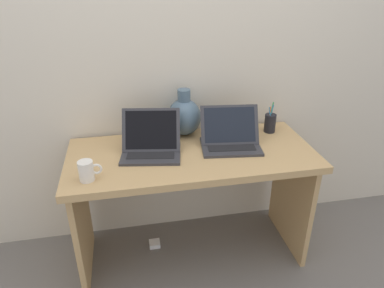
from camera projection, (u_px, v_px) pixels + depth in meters
name	position (u px, v px, depth m)	size (l,w,h in m)	color
ground_plane	(192.00, 252.00, 2.30)	(6.00, 6.00, 0.00)	slate
back_wall	(181.00, 54.00, 2.06)	(4.40, 0.04, 2.40)	beige
desk	(192.00, 177.00, 2.04)	(1.37, 0.61, 0.73)	tan
laptop_left	(151.00, 142.00, 1.94)	(0.35, 0.30, 0.23)	#333338
laptop_right	(230.00, 136.00, 2.01)	(0.36, 0.28, 0.22)	#333338
green_vase	(184.00, 116.00, 2.13)	(0.20, 0.20, 0.28)	slate
coffee_mug	(87.00, 171.00, 1.69)	(0.11, 0.07, 0.10)	white
pen_cup	(270.00, 123.00, 2.18)	(0.07, 0.07, 0.19)	black
power_brick	(155.00, 244.00, 2.34)	(0.07, 0.07, 0.03)	white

